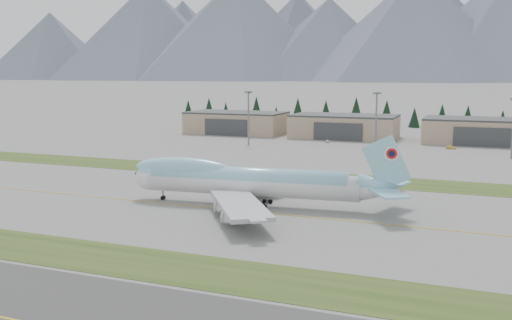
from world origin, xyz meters
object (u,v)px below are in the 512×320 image
at_px(hangar_center, 344,126).
at_px(service_vehicle_b, 451,149).
at_px(boeing_747_freighter, 248,181).
at_px(hangar_left, 237,122).
at_px(hangar_right, 482,131).
at_px(service_vehicle_a, 327,143).

height_order(hangar_center, service_vehicle_b, hangar_center).
relative_size(boeing_747_freighter, hangar_left, 1.36).
height_order(hangar_center, hangar_right, same).
bearing_deg(hangar_center, service_vehicle_a, -96.60).
height_order(boeing_747_freighter, service_vehicle_b, boeing_747_freighter).
xyz_separation_m(hangar_right, service_vehicle_a, (-62.50, -21.64, -5.39)).
bearing_deg(hangar_right, hangar_center, 180.00).
height_order(hangar_right, service_vehicle_a, hangar_right).
xyz_separation_m(hangar_left, service_vehicle_a, (52.50, -21.64, -5.39)).
distance_m(hangar_right, service_vehicle_a, 66.36).
bearing_deg(service_vehicle_b, service_vehicle_a, 91.67).
relative_size(boeing_747_freighter, service_vehicle_a, 18.01).
distance_m(hangar_left, service_vehicle_a, 57.04).
relative_size(boeing_747_freighter, hangar_right, 1.36).
xyz_separation_m(hangar_center, service_vehicle_b, (48.70, -24.16, -5.39)).
distance_m(hangar_left, hangar_center, 55.00).
relative_size(boeing_747_freighter, service_vehicle_b, 16.25).
xyz_separation_m(hangar_left, service_vehicle_b, (103.70, -24.16, -5.39)).
bearing_deg(hangar_left, service_vehicle_a, -22.41).
height_order(hangar_left, hangar_center, same).
xyz_separation_m(boeing_747_freighter, service_vehicle_a, (-13.00, 122.68, -5.66)).
bearing_deg(service_vehicle_b, hangar_center, 68.09).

